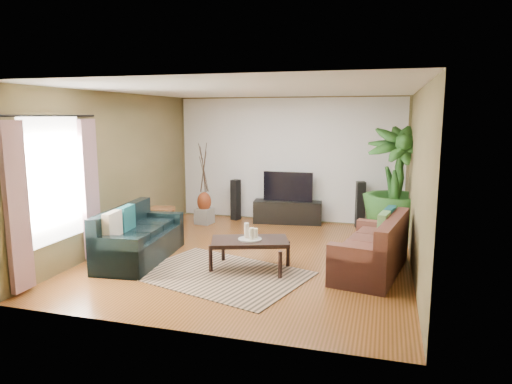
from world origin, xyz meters
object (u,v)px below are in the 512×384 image
(speaker_right, at_px, (360,205))
(speaker_left, at_px, (236,200))
(side_table, at_px, (162,219))
(coffee_table, at_px, (250,254))
(sofa_right, at_px, (371,244))
(sofa_left, at_px, (140,234))
(potted_plant, at_px, (396,184))
(tv_stand, at_px, (288,212))
(pedestal, at_px, (204,216))
(television, at_px, (288,186))
(vase, at_px, (204,202))

(speaker_right, bearing_deg, speaker_left, 164.73)
(speaker_right, xyz_separation_m, side_table, (-3.83, -1.36, -0.25))
(coffee_table, relative_size, speaker_left, 1.27)
(sofa_right, bearing_deg, speaker_left, -121.55)
(coffee_table, xyz_separation_m, speaker_left, (-1.27, 3.12, 0.22))
(sofa_left, relative_size, sofa_right, 1.05)
(sofa_right, relative_size, potted_plant, 0.84)
(tv_stand, distance_m, speaker_right, 1.55)
(pedestal, bearing_deg, speaker_right, 9.64)
(television, bearing_deg, coffee_table, -88.43)
(sofa_left, distance_m, television, 3.61)
(coffee_table, height_order, speaker_right, speaker_right)
(sofa_left, bearing_deg, side_table, 11.90)
(sofa_right, xyz_separation_m, side_table, (-4.14, 1.38, -0.19))
(television, bearing_deg, sofa_right, -56.21)
(sofa_left, bearing_deg, potted_plant, -64.18)
(sofa_left, height_order, tv_stand, sofa_left)
(potted_plant, bearing_deg, television, 161.20)
(coffee_table, height_order, side_table, side_table)
(speaker_left, bearing_deg, speaker_right, 18.98)
(coffee_table, distance_m, potted_plant, 3.28)
(tv_stand, bearing_deg, side_table, -156.44)
(side_table, bearing_deg, tv_stand, 30.62)
(side_table, bearing_deg, sofa_right, -18.46)
(television, bearing_deg, sofa_left, -119.14)
(coffee_table, bearing_deg, side_table, 124.90)
(potted_plant, height_order, pedestal, potted_plant)
(pedestal, xyz_separation_m, vase, (0.00, 0.00, 0.31))
(pedestal, bearing_deg, speaker_left, 46.22)
(tv_stand, xyz_separation_m, television, (0.00, 0.00, 0.56))
(speaker_right, bearing_deg, potted_plant, -63.44)
(speaker_left, bearing_deg, tv_stand, 18.98)
(tv_stand, xyz_separation_m, vase, (-1.71, -0.55, 0.24))
(tv_stand, bearing_deg, television, 0.00)
(tv_stand, bearing_deg, vase, -169.25)
(tv_stand, bearing_deg, coffee_table, -95.48)
(television, distance_m, side_table, 2.74)
(vase, bearing_deg, side_table, -126.04)
(sofa_right, bearing_deg, tv_stand, -135.51)
(tv_stand, height_order, speaker_left, speaker_left)
(speaker_right, distance_m, pedestal, 3.30)
(speaker_left, height_order, vase, speaker_left)
(speaker_right, xyz_separation_m, pedestal, (-3.24, -0.55, -0.32))
(coffee_table, distance_m, vase, 3.14)
(sofa_right, bearing_deg, side_table, -97.76)
(television, xyz_separation_m, vase, (-1.71, -0.55, -0.32))
(side_table, bearing_deg, speaker_right, 19.59)
(vase, bearing_deg, sofa_left, -90.86)
(sofa_left, xyz_separation_m, side_table, (-0.55, 1.78, -0.19))
(tv_stand, height_order, speaker_right, speaker_right)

